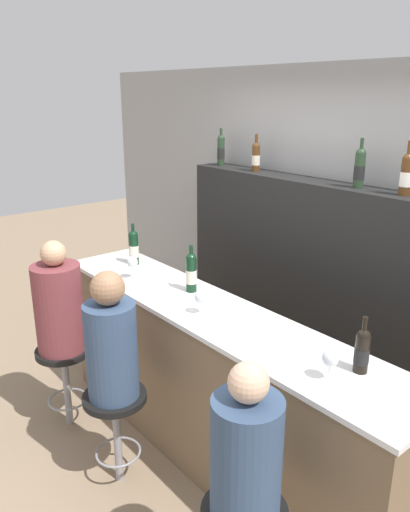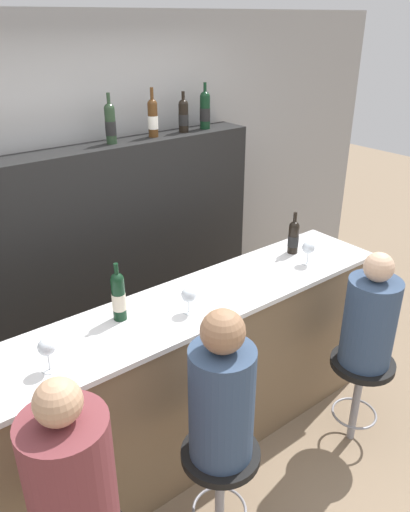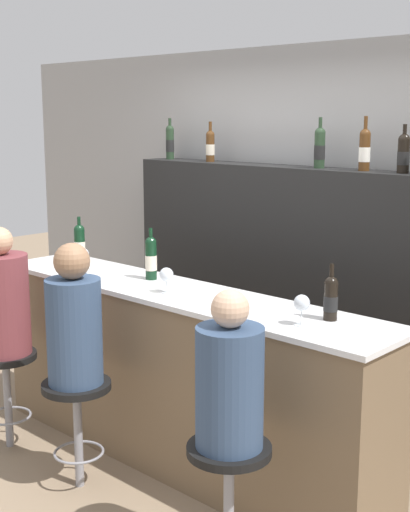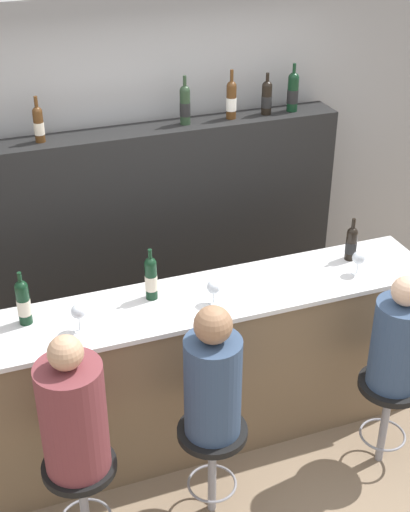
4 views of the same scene
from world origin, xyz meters
The scene contains 19 objects.
ground_plane centered at (0.00, 0.00, 0.00)m, with size 16.00×16.00×0.00m, color #8C755B.
wall_back centered at (0.00, 1.58, 1.30)m, with size 6.40×0.05×2.60m.
bar_counter centered at (0.00, 0.26, 0.55)m, with size 2.87×0.55×1.09m.
back_bar_cabinet centered at (0.00, 1.36, 0.88)m, with size 2.69×0.28×1.77m.
wine_bottle_counter_0 centered at (-1.06, 0.35, 1.23)m, with size 0.08×0.08×0.33m.
wine_bottle_counter_1 centered at (-0.32, 0.35, 1.23)m, with size 0.07×0.07×0.33m.
wine_bottle_counter_2 centered at (1.01, 0.35, 1.21)m, with size 0.07×0.07×0.29m.
wine_bottle_backbar_0 centered at (-1.18, 1.36, 1.90)m, with size 0.07×0.07×0.32m.
wine_bottle_backbar_1 centered at (-0.74, 1.36, 1.89)m, with size 0.07×0.07×0.30m.
wine_bottle_backbar_2 centered at (0.24, 1.36, 1.90)m, with size 0.07×0.07×0.33m.
wine_bottle_backbar_3 centered at (0.57, 1.36, 1.90)m, with size 0.07×0.07×0.34m.
wine_glass_0 centered at (-0.79, 0.18, 1.21)m, with size 0.08×0.08×0.17m.
wine_glass_1 centered at (0.00, 0.18, 1.20)m, with size 0.08×0.08×0.15m.
wine_glass_2 centered at (0.96, 0.18, 1.20)m, with size 0.08×0.08×0.16m.
bar_stool_left centered at (-0.94, -0.34, 0.50)m, with size 0.39×0.39×0.63m.
guest_seated_left centered at (-0.94, -0.34, 0.98)m, with size 0.34×0.34×0.81m.
bar_stool_middle centered at (-0.20, -0.34, 0.50)m, with size 0.39×0.39×0.63m.
guest_seated_middle centered at (-0.20, -0.34, 0.98)m, with size 0.31×0.31×0.80m.
guest_seated_right centered at (0.94, -0.34, 0.94)m, with size 0.31×0.31×0.73m.
Camera 1 is at (2.18, -1.59, 2.39)m, focal length 35.00 mm.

